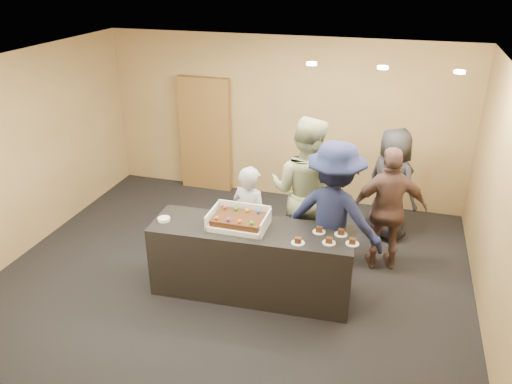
# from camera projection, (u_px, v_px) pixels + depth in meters

# --- Properties ---
(room) EXTENTS (6.04, 6.00, 2.70)m
(room) POSITION_uv_depth(u_px,v_px,m) (234.00, 178.00, 6.06)
(room) COLOR black
(room) RESTS_ON ground
(serving_counter) EXTENTS (2.44, 0.83, 0.90)m
(serving_counter) POSITION_uv_depth(u_px,v_px,m) (252.00, 261.00, 6.03)
(serving_counter) COLOR black
(serving_counter) RESTS_ON floor
(storage_cabinet) EXTENTS (0.90, 0.15, 1.99)m
(storage_cabinet) POSITION_uv_depth(u_px,v_px,m) (205.00, 135.00, 8.65)
(storage_cabinet) COLOR brown
(storage_cabinet) RESTS_ON floor
(cake_box) EXTENTS (0.68, 0.47, 0.20)m
(cake_box) POSITION_uv_depth(u_px,v_px,m) (239.00, 222.00, 5.88)
(cake_box) COLOR white
(cake_box) RESTS_ON serving_counter
(sheet_cake) EXTENTS (0.58, 0.40, 0.11)m
(sheet_cake) POSITION_uv_depth(u_px,v_px,m) (239.00, 219.00, 5.84)
(sheet_cake) COLOR black
(sheet_cake) RESTS_ON cake_box
(plate_stack) EXTENTS (0.15, 0.15, 0.04)m
(plate_stack) POSITION_uv_depth(u_px,v_px,m) (164.00, 219.00, 6.00)
(plate_stack) COLOR white
(plate_stack) RESTS_ON serving_counter
(slice_a) EXTENTS (0.15, 0.15, 0.07)m
(slice_a) POSITION_uv_depth(u_px,v_px,m) (298.00, 241.00, 5.52)
(slice_a) COLOR white
(slice_a) RESTS_ON serving_counter
(slice_b) EXTENTS (0.15, 0.15, 0.07)m
(slice_b) POSITION_uv_depth(u_px,v_px,m) (319.00, 230.00, 5.75)
(slice_b) COLOR white
(slice_b) RESTS_ON serving_counter
(slice_c) EXTENTS (0.15, 0.15, 0.07)m
(slice_c) POSITION_uv_depth(u_px,v_px,m) (329.00, 241.00, 5.53)
(slice_c) COLOR white
(slice_c) RESTS_ON serving_counter
(slice_d) EXTENTS (0.15, 0.15, 0.07)m
(slice_d) POSITION_uv_depth(u_px,v_px,m) (341.00, 233.00, 5.69)
(slice_d) COLOR white
(slice_d) RESTS_ON serving_counter
(slice_e) EXTENTS (0.15, 0.15, 0.07)m
(slice_e) POSITION_uv_depth(u_px,v_px,m) (352.00, 242.00, 5.51)
(slice_e) COLOR white
(slice_e) RESTS_ON serving_counter
(person_server_grey) EXTENTS (0.63, 0.52, 1.49)m
(person_server_grey) POSITION_uv_depth(u_px,v_px,m) (250.00, 221.00, 6.34)
(person_server_grey) COLOR #9E9EA3
(person_server_grey) RESTS_ON floor
(person_sage_man) EXTENTS (1.08, 0.89, 2.01)m
(person_sage_man) POSITION_uv_depth(u_px,v_px,m) (305.00, 191.00, 6.52)
(person_sage_man) COLOR gray
(person_sage_man) RESTS_ON floor
(person_navy_man) EXTENTS (1.35, 0.94, 1.90)m
(person_navy_man) POSITION_uv_depth(u_px,v_px,m) (333.00, 217.00, 5.98)
(person_navy_man) COLOR #151B3E
(person_navy_man) RESTS_ON floor
(person_brown_extra) EXTENTS (1.06, 0.64, 1.69)m
(person_brown_extra) POSITION_uv_depth(u_px,v_px,m) (389.00, 210.00, 6.39)
(person_brown_extra) COLOR brown
(person_brown_extra) RESTS_ON floor
(person_dark_suit) EXTENTS (0.97, 0.91, 1.66)m
(person_dark_suit) POSITION_uv_depth(u_px,v_px,m) (391.00, 184.00, 7.15)
(person_dark_suit) COLOR #25252A
(person_dark_suit) RESTS_ON floor
(ceiling_spotlights) EXTENTS (1.72, 0.12, 0.03)m
(ceiling_spotlights) POSITION_uv_depth(u_px,v_px,m) (383.00, 68.00, 5.52)
(ceiling_spotlights) COLOR #FFEAC6
(ceiling_spotlights) RESTS_ON ceiling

